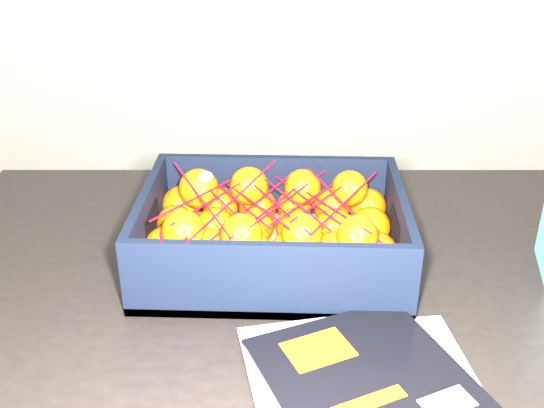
{
  "coord_description": "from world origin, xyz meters",
  "views": [
    {
      "loc": [
        0.2,
        -0.8,
        1.26
      ],
      "look_at": [
        0.17,
        -0.02,
        0.86
      ],
      "focal_mm": 43.07,
      "sensor_mm": 36.0,
      "label": 1
    }
  ],
  "objects": [
    {
      "name": "table",
      "position": [
        0.26,
        -0.06,
        0.65
      ],
      "size": [
        1.23,
        0.84,
        0.75
      ],
      "color": "black",
      "rests_on": "ground"
    },
    {
      "name": "produce_crate",
      "position": [
        0.17,
        0.01,
        0.78
      ],
      "size": [
        0.37,
        0.28,
        0.11
      ],
      "color": "olive",
      "rests_on": "table"
    },
    {
      "name": "mesh_net",
      "position": [
        0.17,
        0.0,
        0.85
      ],
      "size": [
        0.31,
        0.25,
        0.09
      ],
      "color": "red",
      "rests_on": "clementine_heap"
    },
    {
      "name": "clementine_heap",
      "position": [
        0.17,
        0.01,
        0.8
      ],
      "size": [
        0.35,
        0.26,
        0.1
      ],
      "color": "#FF4F05",
      "rests_on": "produce_crate"
    },
    {
      "name": "magazine_stack",
      "position": [
        0.29,
        -0.27,
        0.76
      ],
      "size": [
        0.32,
        0.34,
        0.02
      ],
      "color": "beige",
      "rests_on": "table"
    }
  ]
}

